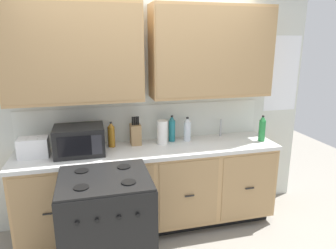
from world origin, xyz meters
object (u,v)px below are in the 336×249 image
(paper_towel_roll, at_px, (162,132))
(bottle_teal, at_px, (172,129))
(stove_range, at_px, (107,227))
(knife_block, at_px, (136,134))
(microwave, at_px, (79,140))
(toaster, at_px, (33,147))
(bottle_amber, at_px, (111,135))
(bottle_green, at_px, (262,129))
(bottle_clear, at_px, (187,129))

(paper_towel_roll, bearing_deg, bottle_teal, 26.99)
(stove_range, bearing_deg, knife_block, 64.15)
(microwave, relative_size, toaster, 1.71)
(bottle_amber, relative_size, bottle_teal, 0.92)
(stove_range, relative_size, knife_block, 3.06)
(knife_block, distance_m, bottle_amber, 0.26)
(microwave, bearing_deg, bottle_green, -2.48)
(microwave, height_order, paper_towel_roll, microwave)
(paper_towel_roll, xyz_separation_m, bottle_green, (1.10, -0.18, 0.01))
(microwave, xyz_separation_m, bottle_clear, (1.16, 0.13, -0.01))
(bottle_clear, relative_size, bottle_amber, 1.00)
(stove_range, relative_size, bottle_teal, 3.24)
(stove_range, xyz_separation_m, toaster, (-0.63, 0.66, 0.56))
(bottle_green, relative_size, bottle_teal, 1.00)
(stove_range, bearing_deg, toaster, 133.70)
(toaster, height_order, bottle_clear, bottle_clear)
(knife_block, bearing_deg, bottle_amber, -176.23)
(bottle_teal, bearing_deg, bottle_clear, -9.83)
(bottle_amber, bearing_deg, microwave, -157.21)
(stove_range, height_order, bottle_green, bottle_green)
(paper_towel_roll, relative_size, bottle_teal, 0.89)
(stove_range, height_order, bottle_amber, bottle_amber)
(microwave, relative_size, bottle_amber, 1.77)
(toaster, xyz_separation_m, paper_towel_roll, (1.30, 0.07, 0.03))
(toaster, xyz_separation_m, bottle_clear, (1.59, 0.11, 0.04))
(knife_block, bearing_deg, microwave, -165.32)
(toaster, bearing_deg, bottle_clear, 3.88)
(bottle_clear, height_order, bottle_amber, same)
(knife_block, distance_m, bottle_clear, 0.58)
(microwave, bearing_deg, stove_range, -72.61)
(bottle_teal, bearing_deg, toaster, -174.47)
(microwave, distance_m, bottle_teal, 1.00)
(toaster, xyz_separation_m, bottle_green, (2.40, -0.11, 0.05))
(stove_range, relative_size, bottle_clear, 3.49)
(bottle_clear, bearing_deg, bottle_amber, 179.73)
(microwave, bearing_deg, bottle_teal, 9.22)
(stove_range, height_order, toaster, toaster)
(stove_range, height_order, bottle_clear, bottle_clear)
(toaster, xyz_separation_m, bottle_teal, (1.42, 0.14, 0.05))
(microwave, height_order, toaster, microwave)
(knife_block, xyz_separation_m, paper_towel_roll, (0.28, -0.05, 0.01))
(toaster, height_order, bottle_teal, bottle_teal)
(knife_block, height_order, bottle_amber, knife_block)
(microwave, xyz_separation_m, toaster, (-0.43, 0.02, -0.04))
(stove_range, distance_m, bottle_clear, 1.37)
(toaster, relative_size, bottle_amber, 1.03)
(toaster, bearing_deg, stove_range, -46.30)
(bottle_green, distance_m, bottle_amber, 1.66)
(microwave, bearing_deg, bottle_amber, 22.79)
(toaster, bearing_deg, bottle_amber, 8.47)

